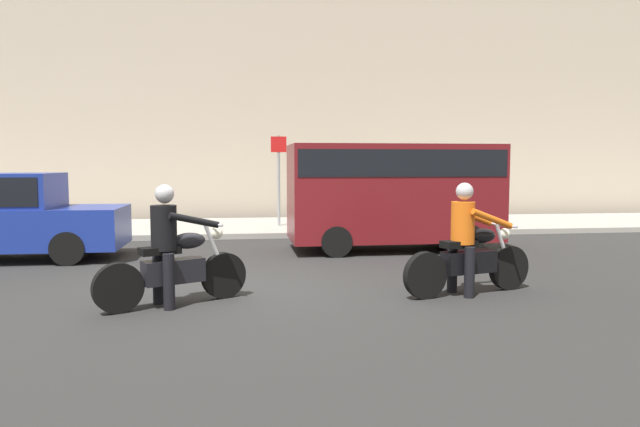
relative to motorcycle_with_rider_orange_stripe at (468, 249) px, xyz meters
The scene contains 8 objects.
ground_plane 3.51m from the motorcycle_with_rider_orange_stripe, 164.10° to the left, with size 80.00×80.00×0.00m, color #282828.
sidewalk_slab 9.56m from the motorcycle_with_rider_orange_stripe, 110.34° to the left, with size 40.00×4.40×0.14m, color #99968E.
building_facade 13.68m from the motorcycle_with_rider_orange_stripe, 105.03° to the left, with size 40.00×1.40×11.08m, color #B7A893.
motorcycle_with_rider_orange_stripe is the anchor object (origin of this frame).
motorcycle_with_rider_black_leather 4.20m from the motorcycle_with_rider_orange_stripe, behind, with size 1.94×1.11×1.63m.
parked_van_maroon 4.54m from the motorcycle_with_rider_orange_stripe, 89.22° to the left, with size 4.53×1.96×2.32m.
street_sign_post 8.90m from the motorcycle_with_rider_orange_stripe, 104.24° to the left, with size 0.44×0.08×2.56m.
pedestrian_bystander 9.96m from the motorcycle_with_rider_orange_stripe, 93.30° to the left, with size 0.34×0.34×1.62m.
Camera 1 is at (0.02, -9.02, 1.90)m, focal length 32.90 mm.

